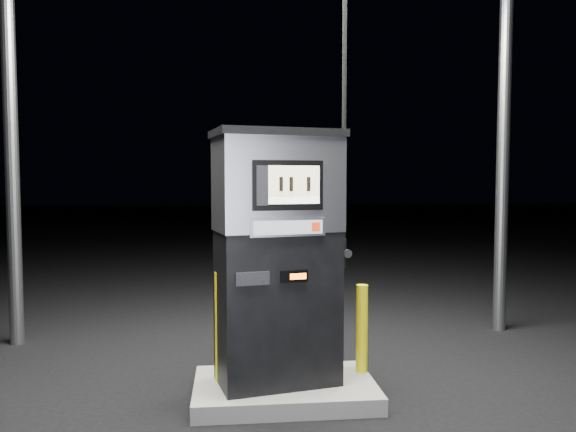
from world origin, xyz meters
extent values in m
plane|color=black|center=(0.00, 0.00, 0.00)|extent=(80.00, 80.00, 0.00)
cube|color=slate|center=(0.00, 0.00, 0.07)|extent=(1.60, 1.00, 0.15)
cylinder|color=gray|center=(-3.00, 2.00, 2.25)|extent=(0.16, 0.16, 4.50)
cylinder|color=gray|center=(3.00, 2.00, 2.25)|extent=(0.16, 0.16, 4.50)
cube|color=black|center=(-0.07, 0.01, 0.82)|extent=(1.12, 0.79, 1.35)
cube|color=#ADADB4|center=(-0.07, 0.01, 1.90)|extent=(1.15, 0.82, 0.81)
cube|color=black|center=(-0.07, 0.01, 2.34)|extent=(1.20, 0.87, 0.06)
cube|color=black|center=(0.00, -0.29, 1.90)|extent=(0.60, 0.16, 0.41)
cube|color=beige|center=(0.05, -0.30, 1.93)|extent=(0.43, 0.10, 0.26)
cube|color=white|center=(0.05, -0.30, 1.77)|extent=(0.43, 0.10, 0.05)
cube|color=#ADADB4|center=(0.00, -0.29, 1.55)|extent=(0.64, 0.17, 0.15)
cube|color=#979A9F|center=(0.00, -0.31, 1.55)|extent=(0.58, 0.13, 0.11)
cube|color=red|center=(0.23, -0.27, 1.55)|extent=(0.07, 0.02, 0.08)
cube|color=black|center=(0.05, -0.28, 1.14)|extent=(0.24, 0.07, 0.10)
cube|color=#E9570B|center=(0.08, -0.29, 1.14)|extent=(0.14, 0.03, 0.05)
cube|color=black|center=(-0.30, -0.36, 1.14)|extent=(0.28, 0.08, 0.11)
cube|color=black|center=(0.49, 0.13, 1.28)|extent=(0.15, 0.21, 0.27)
cylinder|color=gray|center=(0.55, 0.14, 1.28)|extent=(0.12, 0.25, 0.08)
cylinder|color=black|center=(0.54, 0.08, 3.08)|extent=(0.05, 0.05, 3.34)
cylinder|color=#FFEE0E|center=(-0.55, 0.08, 0.64)|extent=(0.14, 0.14, 0.98)
cylinder|color=#FFEE0E|center=(0.74, 0.18, 0.56)|extent=(0.11, 0.11, 0.82)
camera|label=1|loc=(-0.48, -4.86, 1.93)|focal=35.00mm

